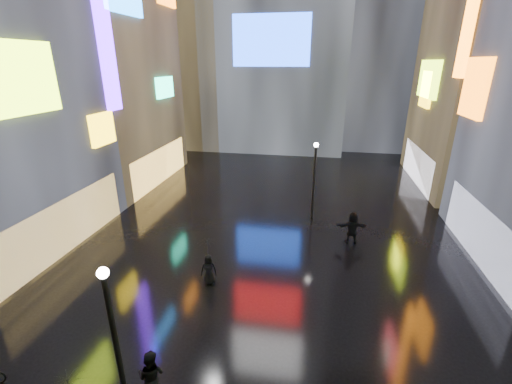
# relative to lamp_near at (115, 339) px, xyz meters

# --- Properties ---
(ground) EXTENTS (140.00, 140.00, 0.00)m
(ground) POSITION_rel_lamp_near_xyz_m (2.71, 14.37, -2.94)
(ground) COLOR black
(ground) RESTS_ON ground
(building_left_far) EXTENTS (10.28, 12.00, 22.00)m
(building_left_far) POSITION_rel_lamp_near_xyz_m (-13.27, 20.37, 8.04)
(building_left_far) COLOR black
(building_left_far) RESTS_ON ground
(tower_flank_left) EXTENTS (10.00, 10.00, 26.00)m
(tower_flank_left) POSITION_rel_lamp_near_xyz_m (-11.29, 36.37, 10.06)
(tower_flank_left) COLOR black
(tower_flank_left) RESTS_ON ground
(lamp_near) EXTENTS (0.30, 0.30, 5.20)m
(lamp_near) POSITION_rel_lamp_near_xyz_m (0.00, 0.00, 0.00)
(lamp_near) COLOR black
(lamp_near) RESTS_ON ground
(lamp_far) EXTENTS (0.30, 0.30, 5.20)m
(lamp_far) POSITION_rel_lamp_near_xyz_m (4.96, 15.17, 0.00)
(lamp_far) COLOR black
(lamp_far) RESTS_ON ground
(pedestrian_1) EXTENTS (0.90, 0.70, 1.83)m
(pedestrian_1) POSITION_rel_lamp_near_xyz_m (0.47, 0.69, -2.03)
(pedestrian_1) COLOR black
(pedestrian_1) RESTS_ON ground
(pedestrian_4) EXTENTS (0.83, 0.62, 1.54)m
(pedestrian_4) POSITION_rel_lamp_near_xyz_m (0.36, 6.76, -2.18)
(pedestrian_4) COLOR black
(pedestrian_4) RESTS_ON ground
(pedestrian_5) EXTENTS (1.84, 0.77, 1.92)m
(pedestrian_5) POSITION_rel_lamp_near_xyz_m (7.34, 12.05, -1.98)
(pedestrian_5) COLOR black
(pedestrian_5) RESTS_ON ground
(umbrella_2) EXTENTS (1.01, 1.03, 0.82)m
(umbrella_2) POSITION_rel_lamp_near_xyz_m (0.36, 6.76, -0.99)
(umbrella_2) COLOR black
(umbrella_2) RESTS_ON pedestrian_4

